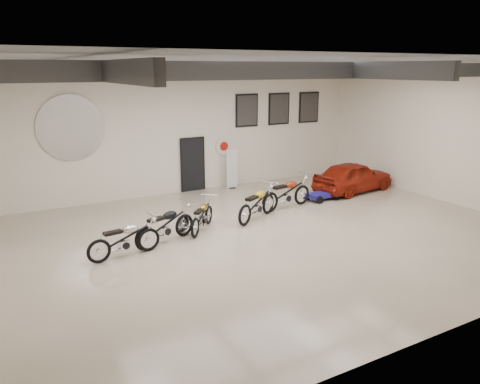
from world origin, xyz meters
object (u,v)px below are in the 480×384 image
motorcycle_gold (202,215)px  go_kart (325,192)px  motorcycle_silver (124,238)px  vintage_car (353,177)px  motorcycle_red (286,193)px  banner_stand (232,168)px  motorcycle_black (165,225)px  motorcycle_yellow (257,203)px

motorcycle_gold → go_kart: (5.50, 0.89, -0.20)m
motorcycle_silver → vintage_car: vintage_car is taller
motorcycle_red → go_kart: bearing=-2.7°
banner_stand → go_kart: bearing=-45.7°
motorcycle_black → vintage_car: size_ratio=0.58×
motorcycle_gold → go_kart: size_ratio=1.19×
vintage_car → motorcycle_silver: bearing=94.6°
motorcycle_gold → motorcycle_red: size_ratio=0.83×
motorcycle_silver → motorcycle_black: motorcycle_black is taller
motorcycle_gold → banner_stand: bearing=4.9°
motorcycle_gold → motorcycle_yellow: motorcycle_yellow is taller
banner_stand → vintage_car: bearing=-26.3°
motorcycle_yellow → vintage_car: bearing=-15.2°
banner_stand → motorcycle_black: bearing=-126.0°
motorcycle_red → go_kart: size_ratio=1.44×
banner_stand → go_kart: banner_stand is taller
banner_stand → motorcycle_red: banner_stand is taller
motorcycle_black → motorcycle_gold: (1.35, 0.44, -0.06)m
vintage_car → motorcycle_yellow: bearing=95.0°
motorcycle_silver → go_kart: 8.33m
banner_stand → vintage_car: size_ratio=0.47×
motorcycle_black → motorcycle_yellow: size_ratio=0.97×
motorcycle_gold → motorcycle_red: bearing=-36.2°
banner_stand → motorcycle_black: 6.47m
motorcycle_silver → go_kart: bearing=4.8°
motorcycle_yellow → vintage_car: size_ratio=0.59×
motorcycle_silver → vintage_car: size_ratio=0.55×
motorcycle_silver → motorcycle_gold: 2.78m
motorcycle_yellow → motorcycle_red: size_ratio=0.96×
motorcycle_yellow → vintage_car: 5.33m
vintage_car → banner_stand: bearing=46.7°
banner_stand → motorcycle_red: (0.30, -3.45, -0.27)m
motorcycle_gold → motorcycle_red: 3.62m
go_kart → vintage_car: bearing=6.7°
motorcycle_yellow → banner_stand: bearing=44.8°
motorcycle_red → motorcycle_yellow: bearing=-169.8°
motorcycle_yellow → motorcycle_silver: bearing=164.1°
banner_stand → motorcycle_gold: 5.25m
go_kart → motorcycle_gold: bearing=-176.7°
motorcycle_gold → motorcycle_yellow: bearing=-43.9°
motorcycle_yellow → motorcycle_red: bearing=-8.1°
motorcycle_silver → motorcycle_black: bearing=11.6°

